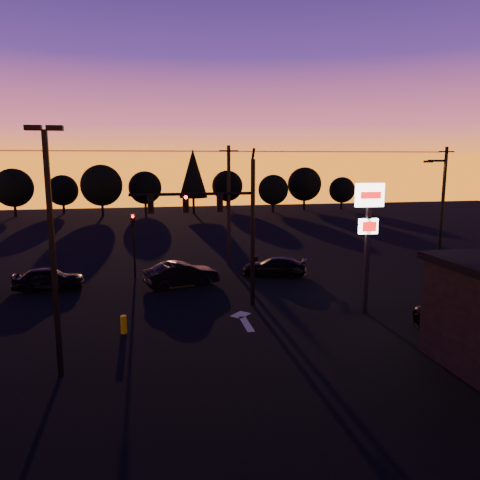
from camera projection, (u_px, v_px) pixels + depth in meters
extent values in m
plane|color=black|center=(241.00, 332.00, 21.91)|extent=(120.00, 120.00, 0.00)
cube|color=beige|center=(246.00, 324.00, 22.97)|extent=(0.35, 2.20, 0.01)
cube|color=beige|center=(241.00, 315.00, 24.32)|extent=(1.20, 1.20, 0.01)
cylinder|color=black|center=(253.00, 234.00, 25.38)|extent=(0.24, 0.24, 8.00)
cylinder|color=black|center=(253.00, 155.00, 24.67)|extent=(0.14, 0.52, 0.76)
cylinder|color=black|center=(192.00, 194.00, 24.36)|extent=(6.50, 0.16, 0.16)
cube|color=black|center=(220.00, 203.00, 24.73)|extent=(0.32, 0.22, 0.95)
sphere|color=black|center=(220.00, 197.00, 24.55)|extent=(0.18, 0.18, 0.18)
sphere|color=black|center=(220.00, 202.00, 24.60)|extent=(0.18, 0.18, 0.18)
sphere|color=black|center=(220.00, 208.00, 24.65)|extent=(0.18, 0.18, 0.18)
cube|color=black|center=(186.00, 204.00, 24.38)|extent=(0.32, 0.22, 0.95)
sphere|color=#FF0705|center=(186.00, 197.00, 24.19)|extent=(0.18, 0.18, 0.18)
sphere|color=black|center=(186.00, 203.00, 24.24)|extent=(0.18, 0.18, 0.18)
sphere|color=black|center=(186.00, 209.00, 24.29)|extent=(0.18, 0.18, 0.18)
cube|color=black|center=(151.00, 204.00, 24.02)|extent=(0.32, 0.22, 0.95)
sphere|color=black|center=(150.00, 198.00, 23.83)|extent=(0.18, 0.18, 0.18)
sphere|color=black|center=(151.00, 204.00, 23.88)|extent=(0.18, 0.18, 0.18)
sphere|color=black|center=(151.00, 210.00, 23.94)|extent=(0.18, 0.18, 0.18)
cube|color=black|center=(256.00, 259.00, 25.66)|extent=(0.22, 0.18, 0.28)
cylinder|color=black|center=(134.00, 252.00, 31.70)|extent=(0.14, 0.14, 3.60)
cube|color=black|center=(133.00, 221.00, 31.34)|extent=(0.30, 0.20, 0.90)
sphere|color=#FF0705|center=(133.00, 217.00, 31.17)|extent=(0.18, 0.18, 0.18)
sphere|color=black|center=(133.00, 221.00, 31.22)|extent=(0.18, 0.18, 0.18)
sphere|color=black|center=(133.00, 225.00, 31.27)|extent=(0.18, 0.18, 0.18)
cube|color=black|center=(53.00, 258.00, 16.75)|extent=(0.18, 0.18, 9.00)
cube|color=black|center=(33.00, 128.00, 15.91)|extent=(0.55, 0.30, 0.18)
cube|color=black|center=(55.00, 128.00, 16.05)|extent=(0.55, 0.30, 0.18)
cube|color=black|center=(367.00, 253.00, 24.20)|extent=(0.22, 0.22, 6.40)
cube|color=white|center=(370.00, 195.00, 23.69)|extent=(1.50, 0.25, 1.20)
cube|color=red|center=(371.00, 195.00, 23.55)|extent=(1.10, 0.02, 0.35)
cube|color=white|center=(368.00, 226.00, 23.96)|extent=(1.00, 0.22, 0.80)
cube|color=red|center=(369.00, 227.00, 23.83)|extent=(0.75, 0.02, 0.50)
cylinder|color=black|center=(441.00, 224.00, 29.31)|extent=(0.20, 0.20, 8.00)
cylinder|color=black|center=(437.00, 161.00, 28.53)|extent=(1.20, 0.14, 0.14)
cube|color=black|center=(428.00, 162.00, 28.42)|extent=(0.50, 0.22, 0.14)
plane|color=#FFB759|center=(428.00, 163.00, 28.43)|extent=(0.35, 0.35, 0.00)
cylinder|color=black|center=(229.00, 206.00, 35.05)|extent=(0.26, 0.26, 9.00)
cube|color=black|center=(229.00, 151.00, 34.35)|extent=(1.40, 0.10, 0.10)
cylinder|color=black|center=(443.00, 202.00, 38.62)|extent=(0.26, 0.26, 9.00)
cube|color=black|center=(447.00, 152.00, 37.92)|extent=(1.40, 0.10, 0.10)
cylinder|color=black|center=(101.00, 151.00, 31.99)|extent=(18.00, 0.02, 0.02)
cylinder|color=black|center=(102.00, 150.00, 32.56)|extent=(18.00, 0.02, 0.02)
cylinder|color=black|center=(102.00, 151.00, 33.15)|extent=(18.00, 0.02, 0.02)
cylinder|color=black|center=(346.00, 152.00, 35.57)|extent=(18.00, 0.02, 0.02)
cylinder|color=black|center=(343.00, 151.00, 36.14)|extent=(18.00, 0.02, 0.02)
cylinder|color=black|center=(340.00, 152.00, 36.72)|extent=(18.00, 0.02, 0.02)
cube|color=black|center=(462.00, 315.00, 20.10)|extent=(2.20, 0.05, 1.60)
cylinder|color=#AEA001|center=(124.00, 325.00, 21.67)|extent=(0.29, 0.29, 0.86)
cylinder|color=black|center=(15.00, 211.00, 65.65)|extent=(0.36, 0.36, 1.62)
sphere|color=black|center=(13.00, 188.00, 65.09)|extent=(5.36, 5.36, 5.36)
cylinder|color=black|center=(64.00, 209.00, 69.76)|extent=(0.36, 0.36, 1.38)
sphere|color=black|center=(63.00, 190.00, 69.29)|extent=(4.54, 4.54, 4.54)
cylinder|color=black|center=(103.00, 210.00, 66.09)|extent=(0.36, 0.36, 1.75)
sphere|color=black|center=(101.00, 185.00, 65.50)|extent=(5.77, 5.78, 5.78)
cylinder|color=black|center=(146.00, 207.00, 71.17)|extent=(0.36, 0.36, 1.50)
sphere|color=black|center=(145.00, 188.00, 70.66)|extent=(4.95, 4.95, 4.95)
cylinder|color=black|center=(194.00, 206.00, 69.59)|extent=(0.36, 0.36, 2.38)
cone|color=black|center=(193.00, 173.00, 68.78)|extent=(4.18, 4.18, 7.12)
cylinder|color=black|center=(227.00, 205.00, 75.68)|extent=(0.36, 0.36, 1.50)
sphere|color=black|center=(227.00, 186.00, 75.17)|extent=(4.95, 4.95, 4.95)
cylinder|color=black|center=(273.00, 208.00, 71.09)|extent=(0.36, 0.36, 1.38)
sphere|color=black|center=(273.00, 190.00, 70.62)|extent=(4.54, 4.54, 4.54)
cylinder|color=black|center=(304.00, 204.00, 75.16)|extent=(0.36, 0.36, 1.62)
sphere|color=black|center=(304.00, 184.00, 74.61)|extent=(5.36, 5.36, 5.36)
cylinder|color=black|center=(341.00, 205.00, 75.42)|extent=(0.36, 0.36, 1.25)
sphere|color=black|center=(342.00, 190.00, 74.99)|extent=(4.12, 4.12, 4.12)
imported|color=black|center=(49.00, 278.00, 28.93)|extent=(4.27, 1.90, 1.43)
imported|color=black|center=(182.00, 274.00, 29.79)|extent=(4.91, 2.77, 1.53)
imported|color=black|center=(274.00, 267.00, 32.41)|extent=(4.79, 3.49, 1.29)
imported|color=black|center=(461.00, 326.00, 20.71)|extent=(2.62, 5.07, 1.37)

